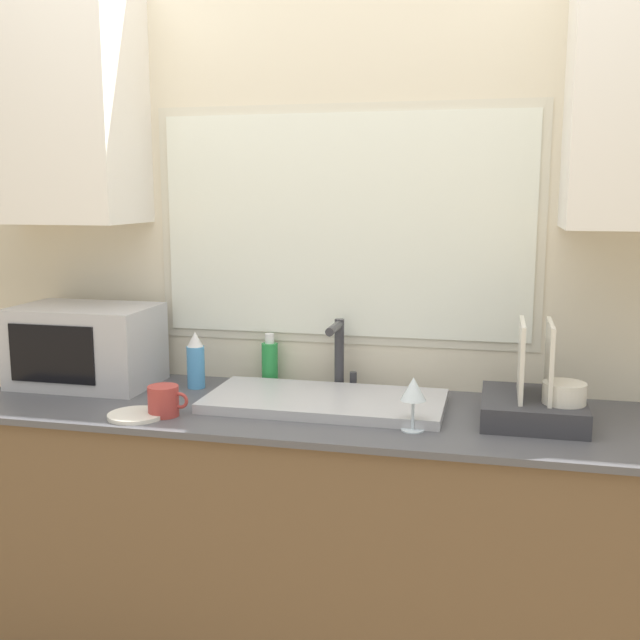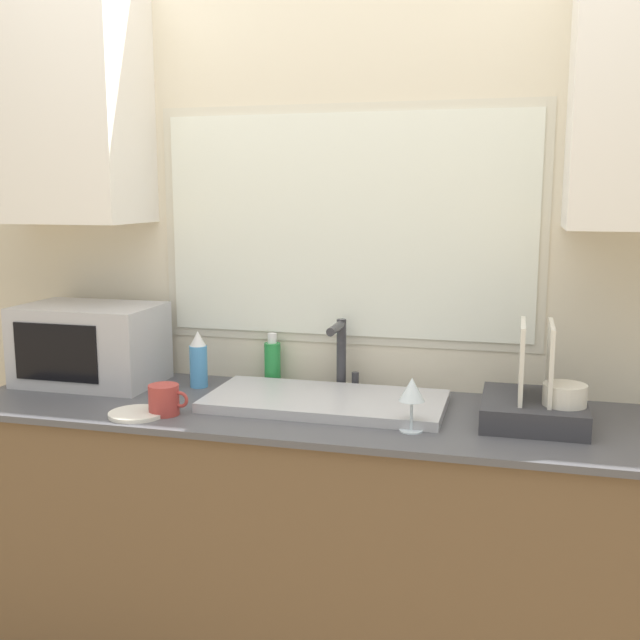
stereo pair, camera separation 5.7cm
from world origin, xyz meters
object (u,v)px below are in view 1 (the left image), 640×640
(dish_rack, at_px, (536,401))
(soap_bottle, at_px, (270,362))
(spray_bottle, at_px, (196,361))
(wine_glass, at_px, (413,391))
(mug_near_sink, at_px, (164,401))
(faucet, at_px, (339,349))
(microwave, at_px, (86,345))

(dish_rack, relative_size, soap_bottle, 1.85)
(soap_bottle, bearing_deg, spray_bottle, -153.62)
(wine_glass, bearing_deg, mug_near_sink, -177.60)
(faucet, distance_m, microwave, 0.87)
(dish_rack, distance_m, spray_bottle, 1.11)
(mug_near_sink, bearing_deg, dish_rack, 10.55)
(wine_glass, bearing_deg, dish_rack, 26.60)
(microwave, distance_m, dish_rack, 1.49)
(dish_rack, relative_size, mug_near_sink, 2.62)
(spray_bottle, bearing_deg, faucet, 9.02)
(faucet, distance_m, wine_glass, 0.47)
(microwave, distance_m, soap_bottle, 0.63)
(mug_near_sink, bearing_deg, spray_bottle, 95.87)
(soap_bottle, relative_size, mug_near_sink, 1.41)
(spray_bottle, distance_m, wine_glass, 0.82)
(microwave, distance_m, spray_bottle, 0.39)
(mug_near_sink, relative_size, wine_glass, 0.82)
(mug_near_sink, xyz_separation_m, wine_glass, (0.73, 0.03, 0.07))
(faucet, height_order, dish_rack, dish_rack)
(mug_near_sink, bearing_deg, faucet, 42.03)
(spray_bottle, bearing_deg, soap_bottle, 26.38)
(dish_rack, height_order, mug_near_sink, dish_rack)
(faucet, bearing_deg, soap_bottle, 171.68)
(soap_bottle, relative_size, wine_glass, 1.15)
(wine_glass, bearing_deg, spray_bottle, 159.03)
(wine_glass, bearing_deg, microwave, 167.71)
(dish_rack, distance_m, mug_near_sink, 1.08)
(faucet, relative_size, spray_bottle, 1.24)
(faucet, relative_size, microwave, 0.51)
(microwave, relative_size, mug_near_sink, 3.77)
(faucet, bearing_deg, mug_near_sink, -137.97)
(spray_bottle, xyz_separation_m, soap_bottle, (0.23, 0.11, -0.02))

